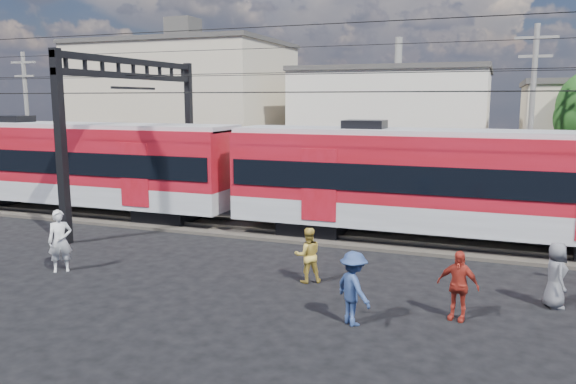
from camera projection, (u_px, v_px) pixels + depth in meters
name	position (u px, v px, depth m)	size (l,w,h in m)	color
ground	(289.00, 312.00, 13.96)	(120.00, 120.00, 0.00)	black
track_bed	(362.00, 237.00, 21.35)	(70.00, 3.40, 0.12)	#2D2823
rail_near	(357.00, 238.00, 20.64)	(70.00, 0.12, 0.12)	#59544C
rail_far	(366.00, 229.00, 22.03)	(70.00, 0.12, 0.12)	#59544C
commuter_train	(458.00, 180.00, 19.80)	(50.30, 3.08, 4.17)	black
catenary	(162.00, 102.00, 23.49)	(70.00, 9.30, 7.52)	black
building_west	(185.00, 107.00, 41.24)	(14.28, 10.20, 9.30)	#B6A68B
building_midwest	(396.00, 122.00, 39.03)	(12.24, 12.24, 7.30)	beige
utility_pole_mid	(531.00, 115.00, 25.04)	(1.80, 0.24, 8.50)	slate
utility_pole_west	(27.00, 115.00, 33.76)	(1.80, 0.24, 8.00)	slate
pedestrian_a	(60.00, 241.00, 17.13)	(0.70, 0.46, 1.92)	silver
pedestrian_b	(308.00, 255.00, 16.13)	(0.78, 0.61, 1.61)	gold
pedestrian_c	(353.00, 288.00, 13.07)	(1.14, 0.65, 1.76)	navy
pedestrian_d	(458.00, 285.00, 13.37)	(1.00, 0.42, 1.71)	maroon
pedestrian_e	(556.00, 275.00, 14.16)	(0.83, 0.54, 1.69)	#55555B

